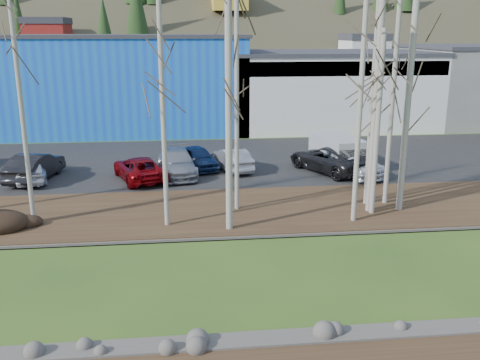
{
  "coord_description": "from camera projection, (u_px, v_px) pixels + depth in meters",
  "views": [
    {
      "loc": [
        -1.65,
        -10.27,
        8.58
      ],
      "look_at": [
        0.78,
        11.36,
        2.5
      ],
      "focal_mm": 40.0,
      "sensor_mm": 36.0,
      "label": 1
    }
  ],
  "objects": [
    {
      "name": "near_bank_rocks",
      "position": [
        245.0,
        342.0,
        15.28
      ],
      "size": [
        80.0,
        0.8,
        0.5
      ],
      "primitive_type": null,
      "color": "#47423D",
      "rests_on": "ground"
    },
    {
      "name": "river",
      "position": [
        231.0,
        278.0,
        19.2
      ],
      "size": [
        80.0,
        8.0,
        0.9
      ],
      "primitive_type": null,
      "color": "black",
      "rests_on": "ground"
    },
    {
      "name": "far_bank_rocks",
      "position": [
        222.0,
        236.0,
        23.13
      ],
      "size": [
        80.0,
        0.8,
        0.46
      ],
      "primitive_type": null,
      "color": "#47423D",
      "rests_on": "ground"
    },
    {
      "name": "far_bank",
      "position": [
        217.0,
        211.0,
        26.17
      ],
      "size": [
        80.0,
        7.0,
        0.15
      ],
      "primitive_type": "cube",
      "color": "#382616",
      "rests_on": "ground"
    },
    {
      "name": "parking_lot",
      "position": [
        206.0,
        161.0,
        36.22
      ],
      "size": [
        80.0,
        14.0,
        0.14
      ],
      "primitive_type": "cube",
      "color": "black",
      "rests_on": "ground"
    },
    {
      "name": "building_blue",
      "position": [
        131.0,
        82.0,
        47.88
      ],
      "size": [
        20.4,
        12.24,
        8.3
      ],
      "color": "blue",
      "rests_on": "ground"
    },
    {
      "name": "building_white",
      "position": [
        326.0,
        88.0,
        50.0
      ],
      "size": [
        18.36,
        12.24,
        6.8
      ],
      "color": "silver",
      "rests_on": "ground"
    },
    {
      "name": "birch_1",
      "position": [
        21.0,
        103.0,
        22.86
      ],
      "size": [
        0.2,
        0.2,
        10.88
      ],
      "color": "#B5B0A2",
      "rests_on": "far_bank"
    },
    {
      "name": "birch_3",
      "position": [
        163.0,
        117.0,
        22.82
      ],
      "size": [
        0.22,
        0.22,
        9.79
      ],
      "color": "#B5B0A2",
      "rests_on": "far_bank"
    },
    {
      "name": "birch_4",
      "position": [
        229.0,
        109.0,
        22.25
      ],
      "size": [
        0.3,
        0.3,
        10.57
      ],
      "color": "#B5B0A2",
      "rests_on": "far_bank"
    },
    {
      "name": "birch_5",
      "position": [
        237.0,
        107.0,
        25.0
      ],
      "size": [
        0.21,
        0.21,
        9.96
      ],
      "color": "#B5B0A2",
      "rests_on": "far_bank"
    },
    {
      "name": "birch_6",
      "position": [
        360.0,
        112.0,
        23.35
      ],
      "size": [
        0.23,
        0.23,
        10.0
      ],
      "color": "#B5B0A2",
      "rests_on": "far_bank"
    },
    {
      "name": "birch_7",
      "position": [
        408.0,
        102.0,
        24.8
      ],
      "size": [
        0.3,
        0.3,
        10.54
      ],
      "color": "#B5B0A2",
      "rests_on": "far_bank"
    },
    {
      "name": "birch_8",
      "position": [
        378.0,
        124.0,
        24.59
      ],
      "size": [
        0.24,
        0.24,
        8.57
      ],
      "color": "#B5B0A2",
      "rests_on": "far_bank"
    },
    {
      "name": "birch_9",
      "position": [
        374.0,
        79.0,
        25.45
      ],
      "size": [
        0.24,
        0.24,
        12.41
      ],
      "color": "#B5B0A2",
      "rests_on": "far_bank"
    },
    {
      "name": "birch_10",
      "position": [
        394.0,
        79.0,
        25.56
      ],
      "size": [
        0.24,
        0.24,
        12.41
      ],
      "color": "#B5B0A2",
      "rests_on": "far_bank"
    },
    {
      "name": "birch_11",
      "position": [
        376.0,
        102.0,
        24.63
      ],
      "size": [
        0.3,
        0.3,
        10.54
      ],
      "color": "#B5B0A2",
      "rests_on": "far_bank"
    },
    {
      "name": "car_0",
      "position": [
        32.0,
        170.0,
        30.92
      ],
      "size": [
        2.4,
        4.39,
        1.42
      ],
      "primitive_type": "imported",
      "rotation": [
        0.0,
        0.0,
        3.32
      ],
      "color": "white",
      "rests_on": "parking_lot"
    },
    {
      "name": "car_1",
      "position": [
        35.0,
        167.0,
        31.21
      ],
      "size": [
        2.63,
        5.12,
        1.61
      ],
      "primitive_type": "imported",
      "rotation": [
        0.0,
        0.0,
        2.94
      ],
      "color": "black",
      "rests_on": "parking_lot"
    },
    {
      "name": "car_2",
      "position": [
        140.0,
        168.0,
        31.27
      ],
      "size": [
        3.72,
        5.38,
        1.36
      ],
      "primitive_type": "imported",
      "rotation": [
        0.0,
        0.0,
        3.47
      ],
      "color": "maroon",
      "rests_on": "parking_lot"
    },
    {
      "name": "car_3",
      "position": [
        177.0,
        162.0,
        32.33
      ],
      "size": [
        2.6,
        5.44,
        1.53
      ],
      "primitive_type": "imported",
      "rotation": [
        0.0,
        0.0,
        0.09
      ],
      "color": "gray",
      "rests_on": "parking_lot"
    },
    {
      "name": "car_4",
      "position": [
        198.0,
        158.0,
        33.84
      ],
      "size": [
        2.94,
        4.42,
        1.4
      ],
      "primitive_type": "imported",
      "rotation": [
        0.0,
        0.0,
        0.35
      ],
      "color": "#112246",
      "rests_on": "parking_lot"
    },
    {
      "name": "car_5",
      "position": [
        232.0,
        159.0,
        33.48
      ],
      "size": [
        2.44,
        4.43,
        1.38
      ],
      "primitive_type": "imported",
      "rotation": [
        0.0,
        0.0,
        3.39
      ],
      "color": "#ABAAAD",
      "rests_on": "parking_lot"
    },
    {
      "name": "car_6",
      "position": [
        329.0,
        159.0,
        33.15
      ],
      "size": [
        4.86,
        6.24,
        1.58
      ],
      "primitive_type": "imported",
      "rotation": [
        0.0,
        0.0,
        3.6
      ],
      "color": "black",
      "rests_on": "parking_lot"
    },
    {
      "name": "car_7",
      "position": [
        353.0,
        162.0,
        32.64
      ],
      "size": [
        3.23,
        5.46,
        1.48
      ],
      "primitive_type": "imported",
      "rotation": [
        0.0,
        0.0,
        0.24
      ],
      "color": "silver",
      "rests_on": "parking_lot"
    },
    {
      "name": "van_white",
      "position": [
        338.0,
        152.0,
        33.84
      ],
      "size": [
        2.62,
        4.93,
        2.05
      ],
      "rotation": [
        0.0,
        0.0,
        0.15
      ],
      "color": "silver",
      "rests_on": "parking_lot"
    }
  ]
}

